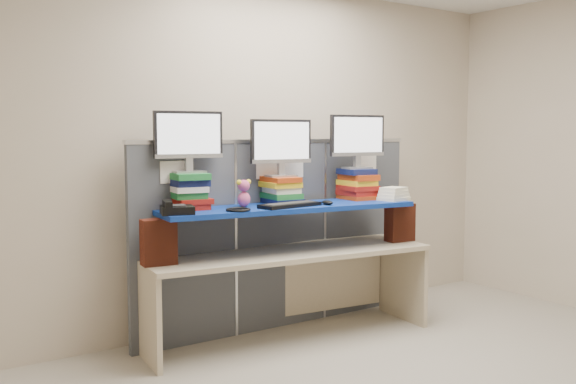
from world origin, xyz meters
TOP-DOWN VIEW (x-y plane):
  - room at (0.00, 0.00)m, footprint 5.00×4.00m
  - cubicle_partition at (-0.00, 1.78)m, footprint 2.60×0.06m
  - desk at (-0.13, 1.48)m, footprint 2.30×0.91m
  - brick_pier_left at (-1.16, 1.55)m, footprint 0.24×0.15m
  - brick_pier_right at (0.88, 1.32)m, footprint 0.24×0.15m
  - blue_board at (-0.13, 1.48)m, footprint 2.05×0.73m
  - book_stack_left at (-0.86, 1.69)m, footprint 0.29×0.34m
  - book_stack_center at (-0.11, 1.60)m, footprint 0.29×0.32m
  - book_stack_right at (0.59, 1.52)m, footprint 0.28×0.33m
  - monitor_left at (-0.86, 1.68)m, footprint 0.51×0.17m
  - monitor_center at (-0.12, 1.60)m, footprint 0.51×0.17m
  - monitor_right at (0.58, 1.52)m, footprint 0.51×0.17m
  - keyboard at (-0.19, 1.38)m, footprint 0.51×0.23m
  - mouse at (0.12, 1.32)m, footprint 0.08×0.13m
  - desk_phone at (-1.06, 1.47)m, footprint 0.27×0.25m
  - headset at (-0.63, 1.37)m, footprint 0.19×0.19m
  - plush_toy at (-0.47, 1.58)m, footprint 0.12×0.09m
  - binder_stack at (0.77, 1.28)m, footprint 0.25×0.22m

SIDE VIEW (x-z plane):
  - desk at x=-0.13m, z-range 0.20..0.89m
  - cubicle_partition at x=0.00m, z-range 0.00..1.53m
  - brick_pier_left at x=-1.16m, z-range 0.68..1.00m
  - brick_pier_right at x=0.88m, z-range 0.68..1.00m
  - blue_board at x=-0.13m, z-range 1.00..1.03m
  - headset at x=-0.63m, z-range 1.03..1.05m
  - keyboard at x=-0.19m, z-range 1.03..1.06m
  - mouse at x=0.12m, z-range 1.03..1.07m
  - desk_phone at x=-1.06m, z-range 1.02..1.11m
  - binder_stack at x=0.77m, z-range 1.03..1.14m
  - book_stack_center at x=-0.11m, z-range 1.03..1.24m
  - plush_toy at x=-0.47m, z-range 1.04..1.24m
  - book_stack_right at x=0.59m, z-range 1.03..1.28m
  - book_stack_left at x=-0.86m, z-range 1.04..1.30m
  - room at x=0.00m, z-range 0.00..2.80m
  - monitor_center at x=-0.12m, z-range 1.27..1.71m
  - monitor_right at x=0.58m, z-range 1.32..1.76m
  - monitor_left at x=-0.86m, z-range 1.32..1.77m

